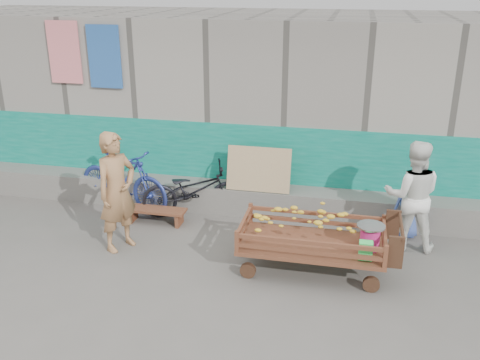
% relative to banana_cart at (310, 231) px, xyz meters
% --- Properties ---
extents(ground, '(80.00, 80.00, 0.00)m').
position_rel_banana_cart_xyz_m(ground, '(-1.25, -0.69, -0.58)').
color(ground, '#585650').
rests_on(ground, ground).
extents(building_wall, '(12.00, 3.50, 3.00)m').
position_rel_banana_cart_xyz_m(building_wall, '(-1.25, 3.36, 0.88)').
color(building_wall, gray).
rests_on(building_wall, ground).
extents(banana_cart, '(2.02, 0.92, 0.86)m').
position_rel_banana_cart_xyz_m(banana_cart, '(0.00, 0.00, 0.00)').
color(banana_cart, brown).
rests_on(banana_cart, ground).
extents(bench, '(0.95, 0.29, 0.24)m').
position_rel_banana_cart_xyz_m(bench, '(-2.46, 0.94, -0.41)').
color(bench, brown).
rests_on(bench, ground).
extents(vendor_man, '(0.65, 0.74, 1.70)m').
position_rel_banana_cart_xyz_m(vendor_man, '(-2.66, 0.09, 0.27)').
color(vendor_man, '#9E6F46').
rests_on(vendor_man, ground).
extents(woman, '(0.77, 0.60, 1.58)m').
position_rel_banana_cart_xyz_m(woman, '(1.31, 0.96, 0.21)').
color(woman, white).
rests_on(woman, ground).
extents(child, '(0.52, 0.42, 0.92)m').
position_rel_banana_cart_xyz_m(child, '(1.31, 1.29, -0.12)').
color(child, '#425BAA').
rests_on(child, ground).
extents(bicycle_dark, '(1.73, 1.10, 0.86)m').
position_rel_banana_cart_xyz_m(bicycle_dark, '(-1.96, 1.36, -0.15)').
color(bicycle_dark, black).
rests_on(bicycle_dark, ground).
extents(bicycle_blue, '(1.82, 0.96, 1.05)m').
position_rel_banana_cart_xyz_m(bicycle_blue, '(-3.15, 1.33, -0.06)').
color(bicycle_blue, navy).
rests_on(bicycle_blue, ground).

